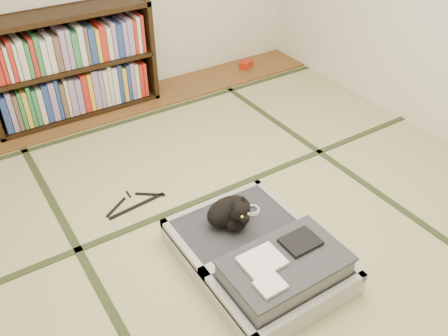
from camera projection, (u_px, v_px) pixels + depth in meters
floor at (246, 227)px, 3.12m from camera, size 4.50×4.50×0.00m
wood_strip at (125, 103)px, 4.47m from camera, size 4.00×0.50×0.02m
red_item at (246, 64)px, 5.08m from camera, size 0.17×0.14×0.07m
room_shell at (255, 3)px, 2.26m from camera, size 4.50×4.50×4.50m
tatami_borders at (208, 188)px, 3.45m from camera, size 4.00×4.50×0.01m
bookcase at (72, 67)px, 4.08m from camera, size 1.45×0.33×0.93m
suitcase at (261, 258)px, 2.76m from camera, size 0.76×1.01×0.30m
cat at (232, 213)px, 2.87m from camera, size 0.34×0.34×0.27m
cable_coil at (252, 210)px, 3.02m from camera, size 0.11×0.11×0.03m
hanger at (135, 203)px, 3.31m from camera, size 0.45×0.22×0.01m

